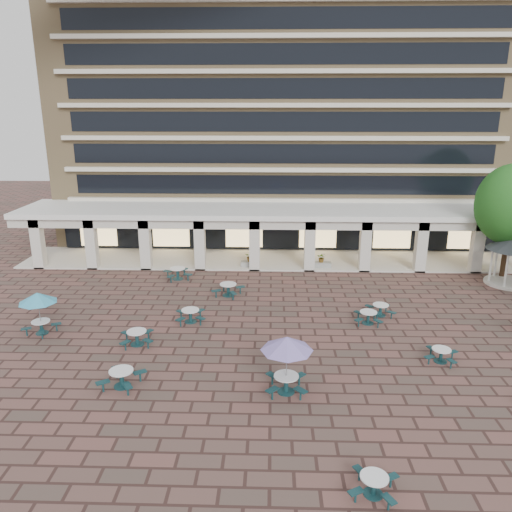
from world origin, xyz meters
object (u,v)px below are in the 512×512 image
at_px(planter_left, 250,261).
at_px(picnic_table_1, 374,484).
at_px(picnic_table_2, 441,354).
at_px(planter_right, 322,262).
at_px(picnic_table_0, 122,377).

bearing_deg(planter_left, picnic_table_1, -78.13).
relative_size(picnic_table_2, planter_left, 1.27).
xyz_separation_m(planter_left, planter_right, (5.59, 0.00, -0.05)).
xyz_separation_m(picnic_table_0, picnic_table_1, (10.09, -6.27, -0.07)).
xyz_separation_m(picnic_table_0, planter_right, (10.67, 17.63, 0.01)).
distance_m(picnic_table_2, planter_right, 15.53).
height_order(picnic_table_0, picnic_table_1, picnic_table_0).
relative_size(picnic_table_2, planter_right, 1.27).
relative_size(picnic_table_1, planter_left, 1.23).
bearing_deg(picnic_table_2, picnic_table_1, -97.56).
xyz_separation_m(picnic_table_1, planter_right, (0.57, 23.90, 0.08)).
bearing_deg(planter_right, planter_left, -180.00).
distance_m(picnic_table_1, planter_right, 23.91).
distance_m(picnic_table_0, picnic_table_2, 15.41).
height_order(picnic_table_1, planter_right, planter_right).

